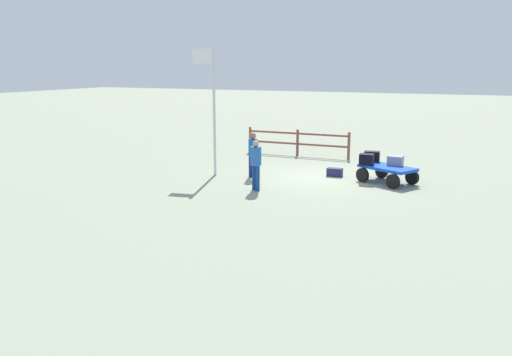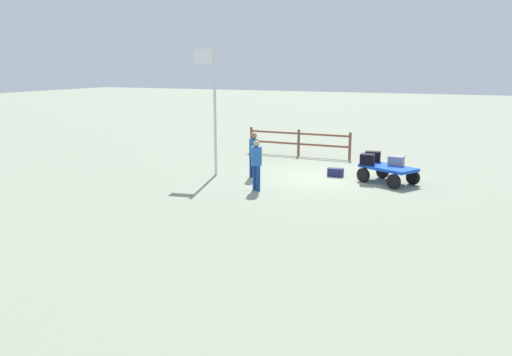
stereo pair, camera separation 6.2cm
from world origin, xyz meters
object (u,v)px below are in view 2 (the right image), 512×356
flagpole (213,101)px  luggage_cart (388,171)px  worker_trailing (256,161)px  suitcase_navy (367,159)px  suitcase_maroon (336,172)px  suitcase_tan (373,156)px  worker_lead (254,152)px  suitcase_dark (396,161)px

flagpole → luggage_cart: bearing=-168.9°
worker_trailing → flagpole: 3.42m
luggage_cart → suitcase_navy: suitcase_navy is taller
suitcase_navy → suitcase_maroon: size_ratio=0.87×
luggage_cart → flagpole: 6.65m
luggage_cart → suitcase_tan: bearing=-45.7°
suitcase_tan → flagpole: flagpole is taller
suitcase_maroon → flagpole: flagpole is taller
suitcase_maroon → worker_lead: worker_lead is taller
worker_trailing → suitcase_navy: bearing=-136.9°
worker_trailing → suitcase_maroon: bearing=-118.5°
worker_lead → suitcase_tan: bearing=-156.7°
suitcase_navy → suitcase_maroon: suitcase_navy is taller
luggage_cart → suitcase_navy: bearing=2.7°
luggage_cart → suitcase_dark: (-0.22, -0.31, 0.32)m
suitcase_navy → suitcase_maroon: 1.45m
suitcase_maroon → flagpole: 5.17m
worker_trailing → suitcase_tan: bearing=-130.7°
luggage_cart → suitcase_navy: (0.71, 0.03, 0.35)m
suitcase_dark → suitcase_tan: 0.97m
worker_lead → suitcase_maroon: bearing=-152.4°
luggage_cart → worker_trailing: worker_trailing is taller
suitcase_navy → suitcase_tan: size_ratio=0.86×
suitcase_navy → flagpole: size_ratio=0.11×
suitcase_maroon → worker_trailing: bearing=61.5°
suitcase_tan → worker_lead: size_ratio=0.35×
suitcase_navy → worker_trailing: size_ratio=0.30×
worker_lead → worker_trailing: bearing=117.1°
luggage_cart → suitcase_maroon: bearing=-11.2°
suitcase_dark → suitcase_maroon: 2.24m
suitcase_navy → flagpole: (5.42, 1.17, 1.94)m
luggage_cart → suitcase_tan: (0.67, -0.69, 0.35)m
suitcase_tan → flagpole: bearing=19.2°
suitcase_navy → worker_trailing: worker_trailing is taller
flagpole → worker_lead: bearing=-172.5°
suitcase_maroon → worker_lead: size_ratio=0.35×
worker_trailing → luggage_cart: bearing=-142.6°
suitcase_tan → flagpole: size_ratio=0.12×
suitcase_maroon → flagpole: bearing=20.8°
suitcase_dark → worker_lead: (4.82, 1.32, 0.19)m
suitcase_tan → suitcase_dark: bearing=157.2°
suitcase_navy → worker_lead: size_ratio=0.30×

